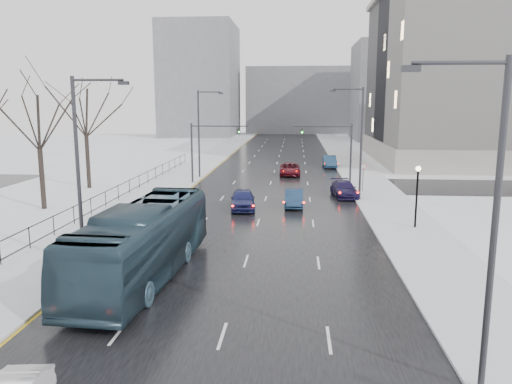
% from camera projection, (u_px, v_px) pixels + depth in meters
% --- Properties ---
extents(road, '(16.00, 150.00, 0.04)m').
position_uv_depth(road, '(275.00, 170.00, 64.92)').
color(road, black).
rests_on(road, ground).
extents(cross_road, '(130.00, 10.00, 0.04)m').
position_uv_depth(cross_road, '(270.00, 185.00, 53.16)').
color(cross_road, black).
rests_on(cross_road, ground).
extents(sidewalk_left, '(5.00, 150.00, 0.16)m').
position_uv_depth(sidewalk_left, '(195.00, 168.00, 65.74)').
color(sidewalk_left, silver).
rests_on(sidewalk_left, ground).
extents(sidewalk_right, '(5.00, 150.00, 0.16)m').
position_uv_depth(sidewalk_right, '(357.00, 170.00, 64.09)').
color(sidewalk_right, silver).
rests_on(sidewalk_right, ground).
extents(park_strip, '(14.00, 150.00, 0.12)m').
position_uv_depth(park_strip, '(125.00, 168.00, 66.49)').
color(park_strip, white).
rests_on(park_strip, ground).
extents(tree_park_d, '(8.75, 8.75, 12.50)m').
position_uv_depth(tree_park_d, '(45.00, 210.00, 40.83)').
color(tree_park_d, black).
rests_on(tree_park_d, ground).
extents(tree_park_e, '(9.45, 9.45, 13.50)m').
position_uv_depth(tree_park_e, '(90.00, 189.00, 50.67)').
color(tree_park_e, black).
rests_on(tree_park_e, ground).
extents(iron_fence, '(0.06, 70.00, 1.30)m').
position_uv_depth(iron_fence, '(80.00, 211.00, 36.37)').
color(iron_fence, black).
rests_on(iron_fence, sidewalk_left).
extents(streetlight_r_near, '(2.95, 0.25, 10.00)m').
position_uv_depth(streetlight_r_near, '(488.00, 213.00, 14.25)').
color(streetlight_r_near, '#2D2D33').
rests_on(streetlight_r_near, ground).
extents(streetlight_r_mid, '(2.95, 0.25, 10.00)m').
position_uv_depth(streetlight_r_mid, '(359.00, 138.00, 43.67)').
color(streetlight_r_mid, '#2D2D33').
rests_on(streetlight_r_mid, ground).
extents(streetlight_l_near, '(2.95, 0.25, 10.00)m').
position_uv_depth(streetlight_l_near, '(82.00, 164.00, 25.34)').
color(streetlight_l_near, '#2D2D33').
rests_on(streetlight_l_near, ground).
extents(streetlight_l_far, '(2.95, 0.25, 10.00)m').
position_uv_depth(streetlight_l_far, '(201.00, 129.00, 56.72)').
color(streetlight_l_far, '#2D2D33').
rests_on(streetlight_l_far, ground).
extents(lamppost_r_mid, '(0.36, 0.36, 4.28)m').
position_uv_depth(lamppost_r_mid, '(417.00, 188.00, 34.12)').
color(lamppost_r_mid, black).
rests_on(lamppost_r_mid, sidewalk_right).
extents(mast_signal_right, '(6.10, 0.33, 6.50)m').
position_uv_depth(mast_signal_right, '(341.00, 147.00, 51.85)').
color(mast_signal_right, '#2D2D33').
rests_on(mast_signal_right, ground).
extents(mast_signal_left, '(6.10, 0.33, 6.50)m').
position_uv_depth(mast_signal_left, '(202.00, 146.00, 53.00)').
color(mast_signal_left, '#2D2D33').
rests_on(mast_signal_left, ground).
extents(no_uturn_sign, '(0.60, 0.06, 2.70)m').
position_uv_depth(no_uturn_sign, '(363.00, 169.00, 48.10)').
color(no_uturn_sign, '#2D2D33').
rests_on(no_uturn_sign, sidewalk_right).
extents(bldg_far_right, '(24.00, 20.00, 22.00)m').
position_uv_depth(bldg_far_right, '(407.00, 92.00, 114.70)').
color(bldg_far_right, slate).
rests_on(bldg_far_right, ground).
extents(bldg_far_left, '(18.00, 22.00, 28.00)m').
position_uv_depth(bldg_far_left, '(200.00, 81.00, 127.89)').
color(bldg_far_left, slate).
rests_on(bldg_far_left, ground).
extents(bldg_far_center, '(30.00, 18.00, 18.00)m').
position_uv_depth(bldg_far_center, '(301.00, 101.00, 141.46)').
color(bldg_far_center, slate).
rests_on(bldg_far_center, ground).
extents(bus, '(3.91, 13.55, 3.73)m').
position_uv_depth(bus, '(144.00, 241.00, 24.78)').
color(bus, '#273E4C').
rests_on(bus, road).
extents(sedan_center_near, '(2.47, 4.99, 1.64)m').
position_uv_depth(sedan_center_near, '(243.00, 199.00, 40.83)').
color(sedan_center_near, navy).
rests_on(sedan_center_near, road).
extents(sedan_right_near, '(1.55, 4.35, 1.43)m').
position_uv_depth(sedan_right_near, '(294.00, 198.00, 41.90)').
color(sedan_right_near, navy).
rests_on(sedan_right_near, road).
extents(sedan_right_cross, '(2.53, 5.28, 1.45)m').
position_uv_depth(sedan_right_cross, '(290.00, 169.00, 59.78)').
color(sedan_right_cross, maroon).
rests_on(sedan_right_cross, road).
extents(sedan_right_far, '(2.55, 5.15, 1.44)m').
position_uv_depth(sedan_right_far, '(344.00, 189.00, 46.18)').
color(sedan_right_far, '#1D143E').
rests_on(sedan_right_far, road).
extents(sedan_right_distant, '(1.82, 4.85, 1.58)m').
position_uv_depth(sedan_right_distant, '(330.00, 162.00, 66.78)').
color(sedan_right_distant, navy).
rests_on(sedan_right_distant, road).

